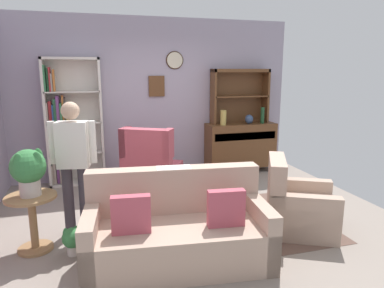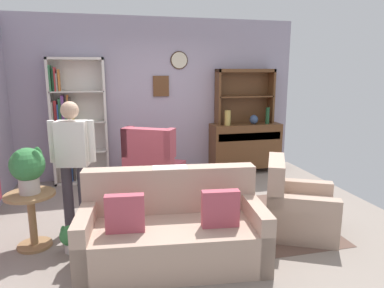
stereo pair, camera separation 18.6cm
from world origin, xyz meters
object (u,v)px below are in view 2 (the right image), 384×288
(couch_floral, at_px, (173,231))
(vase_round, at_px, (254,119))
(wingback_chair, at_px, (153,168))
(book_stack, at_px, (183,184))
(bookshelf, at_px, (74,125))
(sideboard_hutch, at_px, (245,89))
(bottle_wine, at_px, (267,116))
(coffee_table, at_px, (176,192))
(vase_tall, at_px, (228,118))
(potted_plant_large, at_px, (28,167))
(potted_plant_small, at_px, (70,237))
(plant_stand, at_px, (32,214))
(person_reading, at_px, (73,158))
(armchair_floral, at_px, (296,209))
(sideboard, at_px, (245,145))

(couch_floral, bearing_deg, vase_round, 52.91)
(wingback_chair, relative_size, book_stack, 6.77)
(bookshelf, distance_m, sideboard_hutch, 3.10)
(bottle_wine, distance_m, coffee_table, 2.79)
(vase_round, bearing_deg, couch_floral, -127.09)
(book_stack, bearing_deg, bookshelf, 128.29)
(vase_tall, bearing_deg, vase_round, 1.49)
(coffee_table, height_order, book_stack, book_stack)
(wingback_chair, height_order, potted_plant_large, potted_plant_large)
(sideboard_hutch, height_order, vase_tall, sideboard_hutch)
(sideboard_hutch, distance_m, couch_floral, 3.70)
(bottle_wine, distance_m, book_stack, 2.67)
(vase_round, distance_m, potted_plant_small, 3.94)
(bookshelf, xyz_separation_m, coffee_table, (1.35, -1.88, -0.65))
(plant_stand, relative_size, person_reading, 0.39)
(vase_tall, relative_size, book_stack, 1.69)
(book_stack, bearing_deg, wingback_chair, 103.17)
(sideboard_hutch, xyz_separation_m, armchair_floral, (-0.39, -2.64, -1.27))
(sideboard_hutch, bearing_deg, sideboard, -90.00)
(bookshelf, height_order, plant_stand, bookshelf)
(couch_floral, distance_m, coffee_table, 1.02)
(armchair_floral, relative_size, book_stack, 6.49)
(sideboard_hutch, distance_m, vase_tall, 0.67)
(person_reading, bearing_deg, bookshelf, 93.85)
(potted_plant_small, bearing_deg, person_reading, 84.89)
(plant_stand, bearing_deg, bottle_wine, 28.97)
(bookshelf, bearing_deg, vase_tall, -3.54)
(wingback_chair, relative_size, person_reading, 0.69)
(vase_round, xyz_separation_m, couch_floral, (-2.06, -2.72, -0.69))
(sideboard, xyz_separation_m, person_reading, (-2.91, -1.90, 0.40))
(sideboard_hutch, distance_m, potted_plant_large, 4.09)
(sideboard, distance_m, sideboard_hutch, 1.06)
(armchair_floral, distance_m, wingback_chair, 2.33)
(bottle_wine, bearing_deg, armchair_floral, -107.72)
(sideboard, relative_size, vase_tall, 4.81)
(bookshelf, bearing_deg, sideboard, -1.58)
(bottle_wine, height_order, coffee_table, bottle_wine)
(vase_round, bearing_deg, potted_plant_small, -143.15)
(potted_plant_small, height_order, coffee_table, coffee_table)
(vase_round, distance_m, armchair_floral, 2.62)
(bookshelf, xyz_separation_m, vase_round, (3.18, -0.15, 0.00))
(sideboard, distance_m, wingback_chair, 1.97)
(plant_stand, distance_m, coffee_table, 1.69)
(vase_tall, xyz_separation_m, armchair_floral, (-0.00, -2.45, -0.77))
(bottle_wine, distance_m, armchair_floral, 2.68)
(vase_round, distance_m, book_stack, 2.48)
(couch_floral, relative_size, wingback_chair, 1.74)
(couch_floral, xyz_separation_m, wingback_chair, (0.10, 2.09, 0.07))
(book_stack, bearing_deg, bottle_wine, 40.26)
(wingback_chair, distance_m, plant_stand, 2.10)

